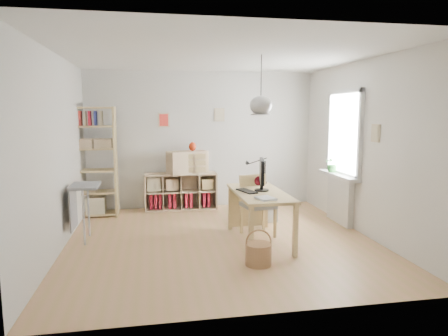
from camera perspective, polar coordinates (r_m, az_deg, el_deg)
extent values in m
plane|color=tan|center=(6.07, -0.44, -10.28)|extent=(4.50, 4.50, 0.00)
plane|color=silver|center=(8.01, -3.17, 4.02)|extent=(4.50, 0.00, 4.50)
plane|color=silver|center=(3.61, 5.57, -0.85)|extent=(4.50, 0.00, 4.50)
plane|color=silver|center=(5.85, -22.74, 1.95)|extent=(0.00, 4.50, 4.50)
plane|color=silver|center=(6.56, 19.35, 2.70)|extent=(0.00, 4.50, 4.50)
plane|color=white|center=(5.82, -0.47, 15.86)|extent=(4.50, 4.50, 0.00)
cylinder|color=black|center=(5.76, 5.33, 12.51)|extent=(0.01, 0.01, 0.68)
ellipsoid|color=silver|center=(5.74, 5.28, 8.92)|extent=(0.32, 0.32, 0.27)
cube|color=white|center=(7.06, 16.92, 4.78)|extent=(0.03, 1.00, 1.30)
cube|color=silver|center=(6.57, 18.86, 4.48)|extent=(0.06, 0.08, 1.46)
cube|color=silver|center=(7.54, 14.89, 5.04)|extent=(0.06, 0.08, 1.46)
cube|color=silver|center=(7.05, 16.97, 10.39)|extent=(0.06, 1.16, 0.08)
cube|color=silver|center=(7.12, 16.52, -0.77)|extent=(0.06, 1.16, 0.08)
cube|color=silver|center=(7.19, 16.23, -4.40)|extent=(0.10, 0.80, 0.80)
cube|color=silver|center=(7.09, 16.01, -1.03)|extent=(0.22, 1.20, 0.06)
cube|color=tan|center=(5.86, 5.12, -3.60)|extent=(0.70, 1.50, 0.04)
cube|color=tan|center=(5.22, 3.90, -9.28)|extent=(0.06, 0.06, 0.71)
cube|color=tan|center=(6.54, 0.91, -5.71)|extent=(0.06, 0.06, 0.71)
cube|color=tan|center=(5.39, 10.17, -8.82)|extent=(0.06, 0.06, 0.71)
cube|color=tan|center=(6.68, 6.00, -5.46)|extent=(0.06, 0.06, 0.71)
cube|color=tan|center=(7.97, -6.14, -5.77)|extent=(1.40, 0.38, 0.03)
cube|color=tan|center=(7.83, -6.21, -0.86)|extent=(1.40, 0.38, 0.03)
cube|color=tan|center=(7.88, -11.16, -3.46)|extent=(0.03, 0.38, 0.72)
cube|color=tan|center=(7.97, -1.25, -3.18)|extent=(0.03, 0.38, 0.72)
cube|color=tan|center=(8.07, -6.26, -3.09)|extent=(1.40, 0.02, 0.72)
cube|color=maroon|center=(7.93, -10.36, -4.62)|extent=(0.06, 0.26, 0.30)
cube|color=maroon|center=(7.93, -9.71, -4.60)|extent=(0.05, 0.26, 0.30)
cube|color=maroon|center=(7.93, -9.13, -4.59)|extent=(0.05, 0.26, 0.30)
cube|color=maroon|center=(7.94, -7.76, -4.55)|extent=(0.05, 0.26, 0.30)
cube|color=maroon|center=(7.94, -7.10, -4.53)|extent=(0.05, 0.26, 0.30)
cube|color=maroon|center=(7.96, -5.45, -4.49)|extent=(0.06, 0.26, 0.30)
cube|color=maroon|center=(7.96, -4.80, -4.47)|extent=(0.06, 0.26, 0.30)
cube|color=maroon|center=(7.99, -2.94, -4.40)|extent=(0.06, 0.26, 0.30)
cube|color=maroon|center=(8.00, -2.30, -4.38)|extent=(0.05, 0.26, 0.30)
cube|color=tan|center=(7.67, -20.88, 0.70)|extent=(0.04, 0.38, 2.00)
cube|color=tan|center=(7.57, -15.22, 0.85)|extent=(0.04, 0.38, 2.00)
cube|color=tan|center=(7.78, -17.76, -6.18)|extent=(0.76, 0.38, 0.03)
cube|color=tan|center=(7.70, -17.89, -3.29)|extent=(0.76, 0.38, 0.03)
cube|color=tan|center=(7.63, -18.02, -0.34)|extent=(0.76, 0.38, 0.03)
cube|color=tan|center=(7.59, -18.15, 2.65)|extent=(0.76, 0.38, 0.03)
cube|color=tan|center=(7.56, -18.28, 5.67)|extent=(0.76, 0.38, 0.03)
cube|color=tan|center=(7.56, -18.39, 8.17)|extent=(0.76, 0.38, 0.03)
cube|color=navy|center=(7.60, -20.43, 6.68)|extent=(0.04, 0.18, 0.26)
cube|color=maroon|center=(7.59, -19.83, 6.70)|extent=(0.04, 0.18, 0.26)
cube|color=beige|center=(7.58, -19.23, 6.73)|extent=(0.04, 0.18, 0.26)
cube|color=maroon|center=(7.57, -18.63, 6.75)|extent=(0.04, 0.18, 0.26)
cube|color=navy|center=(7.55, -17.88, 6.79)|extent=(0.04, 0.18, 0.26)
cube|color=beige|center=(7.54, -17.12, 6.82)|extent=(0.04, 0.18, 0.26)
cube|color=gray|center=(6.21, -19.26, -2.41)|extent=(0.40, 0.55, 0.04)
cylinder|color=silver|center=(6.09, -19.40, -6.68)|extent=(0.03, 0.03, 0.82)
cylinder|color=silver|center=(6.51, -18.79, -5.71)|extent=(0.03, 0.03, 0.82)
cube|color=gray|center=(6.31, -20.74, -5.39)|extent=(0.02, 0.50, 0.62)
cube|color=gray|center=(6.19, 4.89, -5.27)|extent=(0.53, 0.53, 0.06)
cube|color=tan|center=(6.01, 3.97, -8.23)|extent=(0.04, 0.04, 0.45)
cube|color=tan|center=(6.35, 2.50, -7.33)|extent=(0.04, 0.04, 0.45)
cube|color=tan|center=(6.17, 7.28, -7.83)|extent=(0.04, 0.04, 0.45)
cube|color=tan|center=(6.51, 5.68, -6.98)|extent=(0.04, 0.04, 0.45)
cube|color=tan|center=(6.32, 4.11, -2.78)|extent=(0.45, 0.12, 0.41)
cylinder|color=#A37149|center=(5.13, 4.94, -12.17)|extent=(0.33, 0.33, 0.27)
torus|color=#A37149|center=(5.08, 4.96, -10.52)|extent=(0.34, 0.04, 0.34)
cube|color=#B0B0AC|center=(7.13, 4.75, -7.44)|extent=(0.66, 0.51, 0.02)
cube|color=#B0B0AC|center=(6.98, 2.57, -6.52)|extent=(0.09, 0.41, 0.31)
cube|color=#B0B0AC|center=(7.21, 6.88, -6.09)|extent=(0.09, 0.41, 0.31)
cube|color=#B0B0AC|center=(6.91, 5.44, -6.68)|extent=(0.60, 0.12, 0.31)
cube|color=#B0B0AC|center=(7.26, 4.11, -5.95)|extent=(0.60, 0.12, 0.31)
cube|color=#B0B0AC|center=(7.36, 3.58, -3.44)|extent=(0.63, 0.30, 0.39)
sphere|color=yellow|center=(6.96, 3.88, -5.95)|extent=(0.14, 0.14, 0.14)
sphere|color=#166C9B|center=(7.16, 5.36, -5.57)|extent=(0.14, 0.14, 0.14)
sphere|color=red|center=(7.04, 4.68, -5.79)|extent=(0.14, 0.14, 0.14)
sphere|color=green|center=(7.07, 6.28, -5.77)|extent=(0.14, 0.14, 0.14)
cylinder|color=black|center=(5.93, 5.40, -3.16)|extent=(0.22, 0.22, 0.02)
cylinder|color=black|center=(5.92, 5.41, -2.60)|extent=(0.05, 0.05, 0.10)
cube|color=black|center=(5.89, 5.43, -0.44)|extent=(0.17, 0.54, 0.35)
cube|color=black|center=(5.85, 3.27, -3.30)|extent=(0.26, 0.42, 0.02)
cylinder|color=black|center=(6.52, 5.89, -2.08)|extent=(0.05, 0.05, 0.04)
cylinder|color=black|center=(6.49, 5.91, -0.53)|extent=(0.01, 0.01, 0.36)
cone|color=black|center=(6.31, 3.49, 0.73)|extent=(0.09, 0.06, 0.08)
sphere|color=#44090F|center=(6.34, 4.95, -1.81)|extent=(0.15, 0.15, 0.15)
cube|color=silver|center=(5.36, 5.95, -4.33)|extent=(0.27, 0.31, 0.03)
cube|color=tan|center=(7.81, -5.26, 0.84)|extent=(0.83, 0.58, 0.43)
ellipsoid|color=maroon|center=(7.79, -4.52, 3.07)|extent=(0.14, 0.14, 0.17)
imported|color=#246025|center=(7.23, 15.27, 0.59)|extent=(0.29, 0.26, 0.30)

